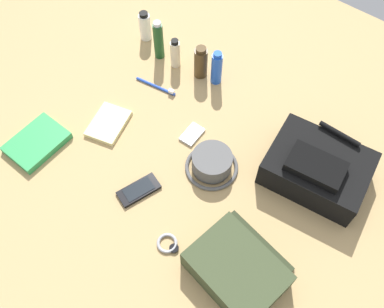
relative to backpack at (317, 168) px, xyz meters
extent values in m
cube|color=tan|center=(-0.34, -0.19, -0.07)|extent=(2.64, 2.02, 0.02)
cube|color=black|center=(0.00, 0.00, 0.00)|extent=(0.33, 0.27, 0.11)
cube|color=black|center=(0.00, -0.04, 0.06)|extent=(0.18, 0.12, 0.03)
cylinder|color=black|center=(0.00, 0.11, 0.06)|extent=(0.14, 0.02, 0.02)
cube|color=#384228|center=(-0.02, -0.41, -0.02)|extent=(0.28, 0.23, 0.08)
cube|color=#2C3520|center=(-0.02, -0.31, -0.05)|extent=(0.25, 0.11, 0.01)
cylinder|color=#555555|center=(-0.28, -0.17, -0.02)|extent=(0.13, 0.13, 0.06)
torus|color=#555555|center=(-0.28, -0.17, -0.05)|extent=(0.17, 0.17, 0.01)
cylinder|color=white|center=(-0.84, 0.15, 0.00)|extent=(0.04, 0.04, 0.11)
cylinder|color=black|center=(-0.84, 0.15, 0.06)|extent=(0.03, 0.03, 0.01)
cylinder|color=#19471E|center=(-0.73, 0.10, 0.02)|extent=(0.04, 0.04, 0.15)
cylinder|color=silver|center=(-0.73, 0.10, 0.10)|extent=(0.03, 0.03, 0.01)
cylinder|color=beige|center=(-0.65, 0.11, 0.00)|extent=(0.04, 0.04, 0.11)
cylinder|color=black|center=(-0.65, 0.11, 0.06)|extent=(0.03, 0.03, 0.01)
cylinder|color=#473319|center=(-0.55, 0.13, 0.00)|extent=(0.05, 0.05, 0.12)
cylinder|color=#473319|center=(-0.55, 0.13, 0.07)|extent=(0.04, 0.04, 0.01)
cylinder|color=blue|center=(-0.49, 0.13, 0.01)|extent=(0.04, 0.04, 0.13)
cylinder|color=blue|center=(-0.49, 0.13, 0.08)|extent=(0.03, 0.03, 0.01)
cube|color=#2D934C|center=(-0.79, -0.46, -0.04)|extent=(0.14, 0.19, 0.03)
cube|color=white|center=(-0.79, -0.46, -0.05)|extent=(0.14, 0.18, 0.02)
cube|color=black|center=(-0.41, -0.38, -0.05)|extent=(0.10, 0.14, 0.01)
cube|color=black|center=(-0.41, -0.38, -0.04)|extent=(0.08, 0.10, 0.00)
cube|color=#B7B7BC|center=(-0.40, -0.11, -0.05)|extent=(0.06, 0.09, 0.01)
cylinder|color=silver|center=(-0.40, -0.13, -0.05)|extent=(0.03, 0.03, 0.00)
torus|color=#99999E|center=(-0.23, -0.46, -0.05)|extent=(0.06, 0.06, 0.01)
cylinder|color=black|center=(-0.20, -0.46, -0.05)|extent=(0.03, 0.03, 0.01)
cylinder|color=blue|center=(-0.64, -0.03, -0.05)|extent=(0.16, 0.04, 0.01)
cube|color=white|center=(-0.58, -0.02, -0.04)|extent=(0.02, 0.01, 0.01)
cube|color=beige|center=(-0.66, -0.26, -0.05)|extent=(0.15, 0.17, 0.02)
camera|label=1|loc=(0.09, -0.75, 1.15)|focal=39.87mm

